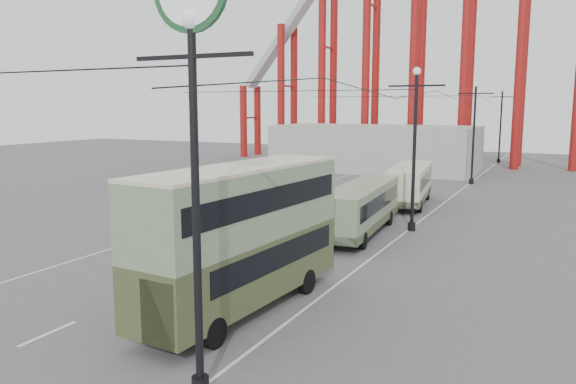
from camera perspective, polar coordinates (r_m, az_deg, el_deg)
The scene contains 11 objects.
ground at distance 20.53m, azimuth -16.98°, elevation -12.14°, with size 160.00×160.00×0.00m, color #535356.
road_markings at distance 37.09m, azimuth 3.37°, elevation -2.43°, with size 12.52×120.00×0.01m.
lamp_post_near at distance 13.33m, azimuth -9.67°, elevation 11.54°, with size 3.20×0.44×10.80m.
lamp_post_mid at distance 32.81m, azimuth 12.71°, elevation 4.15°, with size 3.20×0.44×9.32m.
lamp_post_far at distance 54.39m, azimuth 18.35°, elevation 5.66°, with size 3.20×0.44×9.32m.
lamp_post_distant at distance 76.20m, azimuth 20.78°, elevation 6.29°, with size 3.20×0.44×9.32m.
fairground_shed at distance 63.96m, azimuth 8.83°, elevation 4.44°, with size 22.00×10.00×5.00m, color #9C9C97.
double_decker_bus at distance 19.63m, azimuth -4.63°, elevation -3.93°, with size 3.08×9.74×5.15m.
single_decker_green at distance 31.80m, azimuth 7.41°, elevation -1.50°, with size 3.03×10.00×2.78m.
single_decker_cream at distance 41.95m, azimuth 12.32°, elevation 0.89°, with size 3.47×9.34×2.84m.
pedestrian at distance 28.09m, azimuth 1.94°, elevation -3.99°, with size 0.73×0.48×1.99m, color black.
Camera 1 is at (13.43, -13.76, 7.18)m, focal length 35.00 mm.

